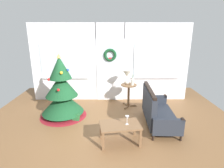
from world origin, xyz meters
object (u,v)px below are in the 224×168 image
at_px(table_lamp, 127,75).
at_px(wine_glass, 127,118).
at_px(christmas_tree, 62,94).
at_px(side_table, 129,91).
at_px(settee_sofa, 156,111).
at_px(flower_vase, 132,81).
at_px(coffee_table, 120,127).
at_px(gift_box, 76,117).

bearing_deg(table_lamp, wine_glass, -94.58).
distance_m(christmas_tree, side_table, 2.00).
bearing_deg(settee_sofa, flower_vase, 113.72).
xyz_separation_m(christmas_tree, flower_vase, (1.98, 0.59, 0.19)).
height_order(table_lamp, flower_vase, table_lamp).
height_order(settee_sofa, coffee_table, settee_sofa).
bearing_deg(settee_sofa, christmas_tree, 168.44).
xyz_separation_m(coffee_table, gift_box, (-1.12, 1.01, -0.27)).
xyz_separation_m(side_table, coffee_table, (-0.36, -1.92, -0.15)).
distance_m(table_lamp, coffee_table, 2.09).
bearing_deg(christmas_tree, flower_vase, 16.62).
bearing_deg(settee_sofa, side_table, 116.70).
height_order(side_table, flower_vase, flower_vase).
relative_size(side_table, coffee_table, 0.79).
xyz_separation_m(table_lamp, flower_vase, (0.16, -0.10, -0.17)).
relative_size(christmas_tree, side_table, 2.44).
relative_size(settee_sofa, gift_box, 8.79).
bearing_deg(christmas_tree, gift_box, -33.13).
bearing_deg(wine_glass, gift_box, 141.40).
height_order(coffee_table, wine_glass, wine_glass).
relative_size(christmas_tree, settee_sofa, 1.12).
distance_m(settee_sofa, table_lamp, 1.49).
bearing_deg(gift_box, settee_sofa, -6.69).
distance_m(christmas_tree, settee_sofa, 2.53).
bearing_deg(side_table, table_lamp, 146.31).
height_order(settee_sofa, gift_box, settee_sofa).
bearing_deg(wine_glass, settee_sofa, 43.87).
bearing_deg(wine_glass, table_lamp, 85.42).
bearing_deg(flower_vase, gift_box, -151.64).
bearing_deg(coffee_table, gift_box, 138.08).
xyz_separation_m(coffee_table, wine_glass, (0.14, -0.00, 0.21)).
height_order(settee_sofa, flower_vase, flower_vase).
distance_m(wine_glass, gift_box, 1.69).
xyz_separation_m(side_table, table_lamp, (-0.06, 0.04, 0.49)).
distance_m(christmas_tree, flower_vase, 2.08).
bearing_deg(settee_sofa, table_lamp, 118.21).
xyz_separation_m(settee_sofa, coffee_table, (-0.94, -0.77, -0.02)).
xyz_separation_m(christmas_tree, coffee_table, (1.52, -1.27, -0.28)).
relative_size(christmas_tree, gift_box, 9.82).
height_order(flower_vase, wine_glass, flower_vase).
bearing_deg(gift_box, wine_glass, -38.60).
distance_m(flower_vase, gift_box, 1.95).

